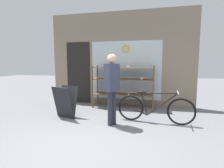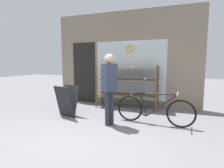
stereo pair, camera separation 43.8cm
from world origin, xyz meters
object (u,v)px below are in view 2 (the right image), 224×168
Objects in this scene: bicycle at (154,110)px; sandwich_board at (67,101)px; display_case at (126,82)px; pedestrian at (109,84)px.

bicycle is 2.21× the size of sandwich_board.
display_case is 1.90m from sandwich_board.
sandwich_board is 0.50× the size of pedestrian.
pedestrian is at bearing -153.02° from bicycle.
bicycle is at bearing -36.40° from pedestrian.
display_case is 1.64m from pedestrian.
sandwich_board reaches higher than bicycle.
display_case is at bearing 132.18° from bicycle.
bicycle is 1.16m from pedestrian.
sandwich_board is at bearing -172.09° from bicycle.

